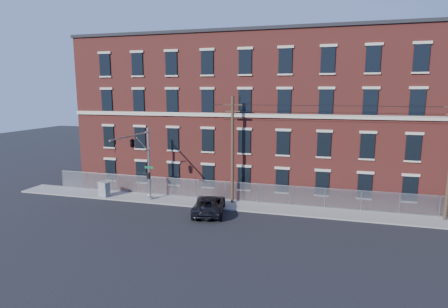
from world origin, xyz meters
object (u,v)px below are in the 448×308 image
utility_pole_near (232,148)px  pickup_truck (209,205)px  traffic_signal_mast (137,150)px  utility_cabinet (104,189)px

utility_pole_near → pickup_truck: (-1.29, -3.18, -4.57)m
traffic_signal_mast → utility_cabinet: bearing=157.6°
utility_pole_near → utility_cabinet: (-12.90, -1.40, -4.48)m
utility_pole_near → pickup_truck: size_ratio=1.81×
traffic_signal_mast → pickup_truck: traffic_signal_mast is taller
utility_pole_near → utility_cabinet: bearing=-173.8°
pickup_truck → utility_pole_near: bearing=-123.3°
pickup_truck → utility_cabinet: 11.75m
utility_cabinet → utility_pole_near: bearing=27.3°
traffic_signal_mast → pickup_truck: size_ratio=1.27×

